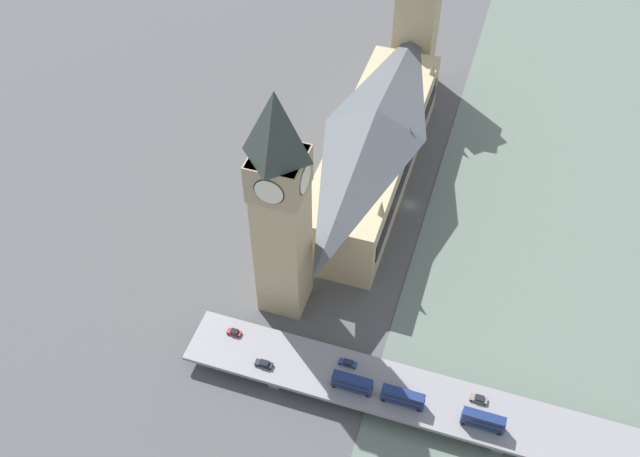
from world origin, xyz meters
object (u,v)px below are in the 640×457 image
clock_tower (280,204)px  car_northbound_tail (348,363)px  victoria_tower (416,27)px  car_southbound_lead (264,364)px  double_decker_bus_mid (483,420)px  double_decker_bus_lead (403,397)px  car_southbound_mid (234,332)px  parliament_hall (374,146)px  double_decker_bus_rear (352,383)px  road_bridge (503,422)px  car_northbound_lead (479,399)px

clock_tower → car_northbound_tail: size_ratio=15.54×
victoria_tower → car_southbound_lead: (7.36, 140.15, -19.30)m
victoria_tower → double_decker_bus_mid: victoria_tower is taller
double_decker_bus_lead → clock_tower: bearing=-32.0°
car_southbound_mid → parliament_hall: bearing=-103.9°
car_northbound_tail → double_decker_bus_rear: bearing=115.1°
car_northbound_tail → car_southbound_mid: 32.08m
double_decker_bus_mid → road_bridge: bearing=-148.0°
clock_tower → car_southbound_mid: 39.55m
road_bridge → double_decker_bus_rear: bearing=4.5°
victoria_tower → double_decker_bus_mid: size_ratio=5.03×
car_northbound_tail → car_southbound_lead: car_southbound_lead is taller
victoria_tower → double_decker_bus_lead: 143.72m
parliament_hall → double_decker_bus_lead: 87.34m
double_decker_bus_lead → car_northbound_lead: double_decker_bus_lead is taller
double_decker_bus_mid → car_northbound_tail: 37.03m
road_bridge → double_decker_bus_mid: size_ratio=15.67×
victoria_tower → car_southbound_lead: victoria_tower is taller
double_decker_bus_lead → car_southbound_lead: bearing=0.9°
double_decker_bus_mid → car_northbound_lead: double_decker_bus_mid is taller
parliament_hall → car_southbound_lead: (7.42, 82.47, -8.98)m
car_northbound_tail → car_southbound_lead: bearing=18.7°
double_decker_bus_rear → car_northbound_lead: bearing=-168.2°
car_southbound_mid → car_northbound_lead: bearing=-179.7°
car_southbound_mid → victoria_tower: bearing=-98.0°
double_decker_bus_rear → car_northbound_lead: size_ratio=2.42×
double_decker_bus_mid → double_decker_bus_rear: bearing=-0.3°
parliament_hall → victoria_tower: (0.05, -57.68, 10.32)m
clock_tower → car_northbound_lead: 70.24m
car_northbound_tail → car_southbound_lead: (20.82, 7.03, 0.04)m
victoria_tower → car_southbound_mid: bearing=82.0°
parliament_hall → road_bridge: size_ratio=0.55×
double_decker_bus_lead → car_southbound_mid: size_ratio=2.85×
victoria_tower → car_northbound_tail: 135.19m
victoria_tower → double_decker_bus_rear: victoria_tower is taller
victoria_tower → car_northbound_lead: (-47.96, 133.01, -19.36)m
double_decker_bus_lead → car_southbound_lead: (37.02, 0.61, -1.90)m
double_decker_bus_lead → double_decker_bus_rear: 13.17m
double_decker_bus_mid → car_southbound_lead: double_decker_bus_mid is taller
double_decker_bus_rear → car_southbound_lead: double_decker_bus_rear is taller
victoria_tower → double_decker_bus_lead: bearing=102.0°
double_decker_bus_lead → car_southbound_lead: size_ratio=2.35×
victoria_tower → car_southbound_lead: 141.67m
double_decker_bus_lead → double_decker_bus_rear: bearing=0.2°
parliament_hall → car_northbound_tail: (-13.40, 75.44, -9.03)m
victoria_tower → car_northbound_lead: size_ratio=12.24×
car_northbound_lead → road_bridge: bearing=152.8°
double_decker_bus_lead → road_bridge: bearing=-173.3°
double_decker_bus_mid → clock_tower: bearing=-22.8°
parliament_hall → double_decker_bus_lead: parliament_hall is taller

